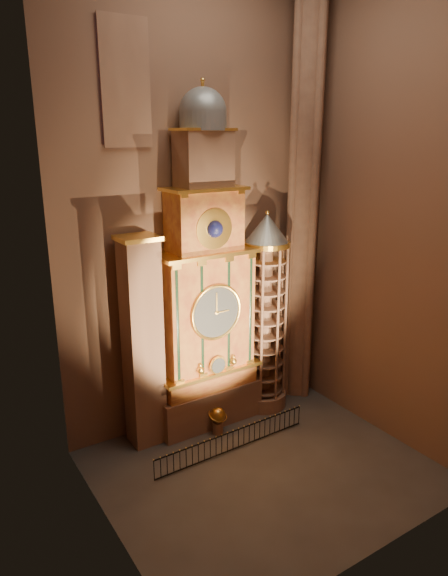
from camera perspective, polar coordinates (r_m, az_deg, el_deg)
floor at (r=24.52m, az=4.40°, el=-19.43°), size 14.00×14.00×0.00m
wall_back at (r=25.06m, az=-3.42°, el=8.79°), size 22.00×0.00×22.00m
wall_left at (r=16.82m, az=-14.18°, el=4.38°), size 0.00×22.00×22.00m
wall_right at (r=24.98m, az=18.04°, el=7.98°), size 0.00×22.00×22.00m
astronomical_clock at (r=25.15m, az=-2.08°, el=-1.28°), size 5.60×2.41×16.70m
portrait_tower at (r=24.25m, az=-9.02°, el=-6.04°), size 1.80×1.60×10.20m
stair_turret at (r=27.26m, az=4.57°, el=-3.01°), size 2.50×2.50×10.80m
gothic_pier at (r=27.77m, az=8.80°, el=9.40°), size 2.04×2.04×22.00m
stained_glass_window at (r=23.43m, az=-10.89°, el=21.47°), size 2.20×0.14×5.20m
celestial_globe at (r=26.44m, az=-0.70°, el=-14.25°), size 1.22×1.19×1.41m
iron_railing at (r=25.30m, az=1.01°, el=-16.59°), size 8.25×0.15×1.02m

